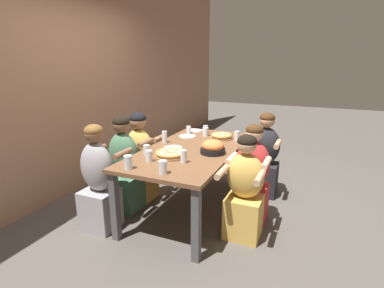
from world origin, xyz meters
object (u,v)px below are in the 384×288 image
Objects in this scene: skillet_bowl at (213,148)px; empty_plate_b at (173,148)px; pizza_board_second at (222,136)px; diner_far_left at (99,183)px; drinking_glass_i at (205,132)px; pizza_board_main at (171,154)px; diner_near_midleft at (244,192)px; diner_far_center at (140,160)px; diner_near_right at (265,158)px; drinking_glass_h at (128,163)px; drinking_glass_g at (147,150)px; cocktail_glass_blue at (205,130)px; drinking_glass_f at (189,130)px; drinking_glass_b at (164,137)px; drinking_glass_e at (149,156)px; drinking_glass_c at (163,168)px; diner_far_midleft at (124,168)px; empty_plate_a at (195,131)px; drinking_glass_d at (184,157)px; drinking_glass_a at (237,136)px; empty_plate_c at (187,136)px; diner_near_center at (252,180)px.

skillet_bowl is 1.92× the size of empty_plate_b.
pizza_board_second is 1.60m from diner_far_left.
pizza_board_main is at bearing 178.91° from drinking_glass_i.
diner_far_center is at bearing -13.92° from diner_near_midleft.
drinking_glass_h is at bearing 57.95° from diner_near_right.
cocktail_glass_blue is at bearing -11.37° from drinking_glass_g.
diner_near_midleft reaches higher than skillet_bowl.
drinking_glass_f is 0.26m from drinking_glass_i.
drinking_glass_b is 1.23m from diner_near_midleft.
pizza_board_second is 0.51m from drinking_glass_f.
pizza_board_second is 0.35m from cocktail_glass_blue.
diner_near_right is at bearing -70.80° from pizza_board_second.
skillet_bowl is at bearing -36.19° from drinking_glass_h.
drinking_glass_c is at bearing -129.63° from drinking_glass_e.
diner_far_left is at bearing 155.08° from drinking_glass_i.
drinking_glass_h is at bearing 171.77° from drinking_glass_i.
empty_plate_b is 1.79× the size of drinking_glass_e.
diner_far_midleft is (-0.93, 0.64, -0.28)m from drinking_glass_i.
drinking_glass_g is (-0.33, 0.62, -0.01)m from skillet_bowl.
drinking_glass_b is at bearing 147.05° from drinking_glass_i.
diner_near_right is at bearing -84.96° from drinking_glass_f.
drinking_glass_i reaches higher than empty_plate_a.
drinking_glass_d is at bearing -47.68° from drinking_glass_h.
drinking_glass_b is 0.60m from diner_far_midleft.
diner_far_center is at bearing 80.35° from empty_plate_b.
empty_plate_b is 0.78m from drinking_glass_c.
drinking_glass_c is at bearing -166.91° from empty_plate_a.
drinking_glass_d is at bearing 166.17° from drinking_glass_a.
drinking_glass_g is 1.05m from drinking_glass_i.
diner_far_midleft is at bearing 151.02° from empty_plate_c.
pizza_board_second is 0.25× the size of diner_far_left.
drinking_glass_g is 0.10× the size of diner_near_right.
diner_near_right is at bearing 27.17° from diner_far_center.
empty_plate_c is at bearing 14.89° from diner_near_right.
empty_plate_b is at bearing 21.81° from pizza_board_main.
drinking_glass_i reaches higher than empty_plate_b.
skillet_bowl reaches higher than cocktail_glass_blue.
drinking_glass_i is (1.01, -0.28, -0.00)m from drinking_glass_g.
drinking_glass_i reaches higher than drinking_glass_g.
cocktail_glass_blue is 1.23m from drinking_glass_d.
skillet_bowl is 0.76m from drinking_glass_c.
drinking_glass_d is at bearing -7.17° from drinking_glass_c.
drinking_glass_h is (-0.36, 0.39, 0.00)m from drinking_glass_d.
drinking_glass_d is 0.12× the size of diner_near_center.
pizza_board_second is 0.54m from empty_plate_a.
empty_plate_a is at bearing 33.36° from skillet_bowl.
diner_far_midleft is (-0.33, 0.00, -0.00)m from diner_far_center.
pizza_board_second is 0.63m from skillet_bowl.
pizza_board_second is 0.83m from diner_near_center.
empty_plate_a is 1.35m from drinking_glass_d.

